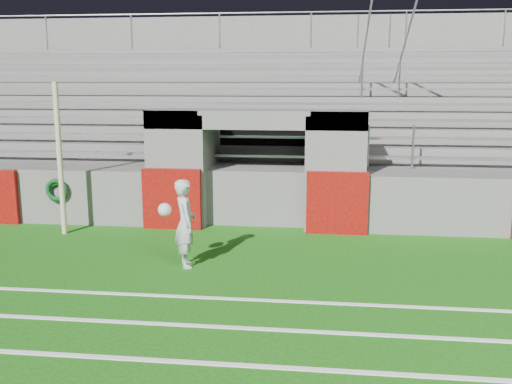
# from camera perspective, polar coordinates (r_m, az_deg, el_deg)

# --- Properties ---
(ground) EXTENTS (90.00, 90.00, 0.00)m
(ground) POSITION_cam_1_polar(r_m,az_deg,el_deg) (9.69, -2.45, -8.43)
(ground) COLOR #15520D
(ground) RESTS_ON ground
(field_post) EXTENTS (0.11, 0.11, 3.21)m
(field_post) POSITION_cam_1_polar(r_m,az_deg,el_deg) (12.65, -19.02, 3.10)
(field_post) COLOR #BFB18E
(field_post) RESTS_ON ground
(stadium_structure) EXTENTS (26.00, 8.48, 5.42)m
(stadium_structure) POSITION_cam_1_polar(r_m,az_deg,el_deg) (17.13, 1.77, 5.28)
(stadium_structure) COLOR #555351
(stadium_structure) RESTS_ON ground
(goalkeeper_with_ball) EXTENTS (0.72, 0.67, 1.56)m
(goalkeeper_with_ball) POSITION_cam_1_polar(r_m,az_deg,el_deg) (10.05, -7.15, -3.07)
(goalkeeper_with_ball) COLOR #A9AFB3
(goalkeeper_with_ball) RESTS_ON ground
(hose_coil) EXTENTS (0.52, 0.15, 0.57)m
(hose_coil) POSITION_cam_1_polar(r_m,az_deg,el_deg) (13.54, -19.26, 0.09)
(hose_coil) COLOR #0B3B11
(hose_coil) RESTS_ON ground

